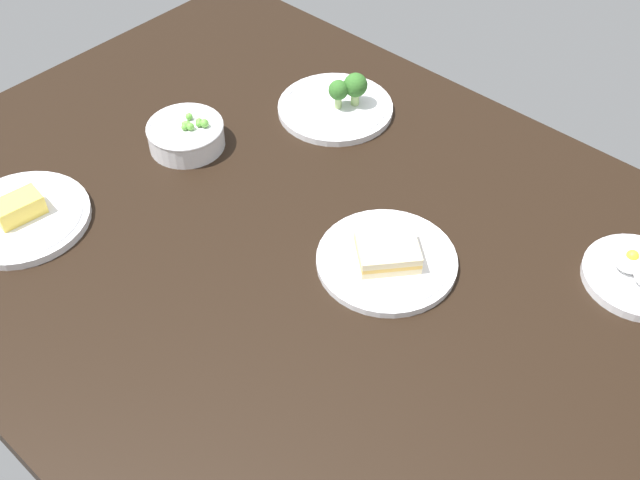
# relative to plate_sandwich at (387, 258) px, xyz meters

# --- Properties ---
(dining_table) EXTENTS (1.53, 1.06, 0.04)m
(dining_table) POSITION_rel_plate_sandwich_xyz_m (-0.10, -0.05, -0.03)
(dining_table) COLOR black
(dining_table) RESTS_ON ground
(plate_sandwich) EXTENTS (0.22, 0.22, 0.04)m
(plate_sandwich) POSITION_rel_plate_sandwich_xyz_m (0.00, 0.00, 0.00)
(plate_sandwich) COLOR silver
(plate_sandwich) RESTS_ON dining_table
(bowl_peas) EXTENTS (0.14, 0.14, 0.06)m
(bowl_peas) POSITION_rel_plate_sandwich_xyz_m (-0.46, -0.02, 0.01)
(bowl_peas) COLOR silver
(bowl_peas) RESTS_ON dining_table
(plate_cheese) EXTENTS (0.22, 0.22, 0.05)m
(plate_cheese) POSITION_rel_plate_sandwich_xyz_m (-0.51, -0.33, -0.00)
(plate_cheese) COLOR silver
(plate_cheese) RESTS_ON dining_table
(plate_broccoli) EXTENTS (0.22, 0.22, 0.08)m
(plate_broccoli) POSITION_rel_plate_sandwich_xyz_m (-0.32, 0.25, 0.00)
(plate_broccoli) COLOR silver
(plate_broccoli) RESTS_ON dining_table
(plate_eggs) EXTENTS (0.17, 0.17, 0.05)m
(plate_eggs) POSITION_rel_plate_sandwich_xyz_m (0.31, 0.23, 0.00)
(plate_eggs) COLOR silver
(plate_eggs) RESTS_ON dining_table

